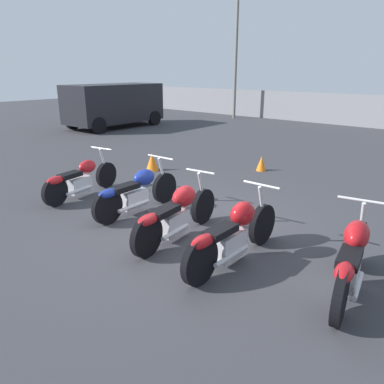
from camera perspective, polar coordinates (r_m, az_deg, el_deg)
The scene contains 10 objects.
ground_plane at distance 6.62m, azimuth -0.01°, elevation -5.36°, with size 60.00×60.00×0.00m, color #38383D.
light_pole_left at distance 21.82m, azimuth 6.87°, elevation 23.92°, with size 0.70×0.35×8.36m.
motorcycle_slot_0 at distance 8.41m, azimuth -16.66°, elevation 1.88°, with size 0.70×2.07×0.96m.
motorcycle_slot_1 at distance 7.20m, azimuth -8.49°, elevation 0.03°, with size 0.67×2.12×0.99m.
motorcycle_slot_2 at distance 6.02m, azimuth -2.38°, elevation -3.29°, with size 0.60×2.17×1.00m.
motorcycle_slot_3 at distance 5.31m, azimuth 6.30°, elevation -6.44°, with size 0.61×2.21×1.02m.
motorcycle_slot_4 at distance 4.98m, azimuth 23.18°, elevation -9.37°, with size 0.72×2.05×1.04m.
parked_van at distance 18.51m, azimuth -11.79°, elevation 13.08°, with size 2.27×4.65×2.00m.
traffic_cone_near at distance 10.31m, azimuth -6.10°, elevation 4.61°, with size 0.35×0.35×0.48m.
traffic_cone_far at distance 10.42m, azimuth 10.51°, elevation 4.30°, with size 0.27×0.27×0.40m.
Camera 1 is at (4.01, -4.55, 2.64)m, focal length 35.00 mm.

